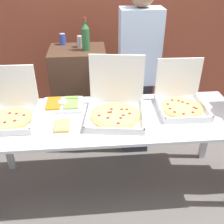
# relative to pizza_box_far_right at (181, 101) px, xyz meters

# --- Properties ---
(ground_plane) EXTENTS (16.00, 16.00, 0.00)m
(ground_plane) POSITION_rel_pizza_box_far_right_xyz_m (-0.63, -0.10, -0.90)
(ground_plane) COLOR slate
(brick_wall_behind) EXTENTS (10.00, 0.06, 2.80)m
(brick_wall_behind) POSITION_rel_pizza_box_far_right_xyz_m (-0.63, 1.60, 0.50)
(brick_wall_behind) COLOR brown
(brick_wall_behind) RESTS_ON ground_plane
(buffet_table) EXTENTS (2.24, 0.78, 0.83)m
(buffet_table) POSITION_rel_pizza_box_far_right_xyz_m (-0.63, -0.10, -0.17)
(buffet_table) COLOR silver
(buffet_table) RESTS_ON ground_plane
(pizza_box_far_right) EXTENTS (0.42, 0.44, 0.41)m
(pizza_box_far_right) POSITION_rel_pizza_box_far_right_xyz_m (0.00, 0.00, 0.00)
(pizza_box_far_right) COLOR white
(pizza_box_far_right) RESTS_ON buffet_table
(pizza_box_far_left) EXTENTS (0.42, 0.44, 0.42)m
(pizza_box_far_left) POSITION_rel_pizza_box_far_right_xyz_m (-1.48, -0.05, 0.00)
(pizza_box_far_left) COLOR white
(pizza_box_far_left) RESTS_ON buffet_table
(pizza_box_near_left) EXTENTS (0.54, 0.56, 0.48)m
(pizza_box_near_left) POSITION_rel_pizza_box_far_right_xyz_m (-0.59, -0.06, 0.01)
(pizza_box_near_left) COLOR white
(pizza_box_near_left) RESTS_ON buffet_table
(paper_plate_front_center) EXTENTS (0.23, 0.23, 0.03)m
(paper_plate_front_center) POSITION_rel_pizza_box_far_right_xyz_m (-1.04, -0.23, -0.06)
(paper_plate_front_center) COLOR white
(paper_plate_front_center) RESTS_ON buffet_table
(veggie_tray) EXTENTS (0.36, 0.28, 0.05)m
(veggie_tray) POSITION_rel_pizza_box_far_right_xyz_m (-1.06, 0.11, -0.05)
(veggie_tray) COLOR white
(veggie_tray) RESTS_ON buffet_table
(sideboard_podium) EXTENTS (0.61, 0.49, 1.13)m
(sideboard_podium) POSITION_rel_pizza_box_far_right_xyz_m (-0.93, 0.81, -0.33)
(sideboard_podium) COLOR #4C3323
(sideboard_podium) RESTS_ON ground_plane
(soda_bottle) EXTENTS (0.08, 0.08, 0.34)m
(soda_bottle) POSITION_rel_pizza_box_far_right_xyz_m (-0.83, 0.76, 0.38)
(soda_bottle) COLOR #2D6638
(soda_bottle) RESTS_ON sideboard_podium
(soda_can_silver) EXTENTS (0.07, 0.07, 0.12)m
(soda_can_silver) POSITION_rel_pizza_box_far_right_xyz_m (-0.90, 0.88, 0.30)
(soda_can_silver) COLOR silver
(soda_can_silver) RESTS_ON sideboard_podium
(soda_can_colored) EXTENTS (0.07, 0.07, 0.12)m
(soda_can_colored) POSITION_rel_pizza_box_far_right_xyz_m (-1.09, 0.98, 0.30)
(soda_can_colored) COLOR #334CB2
(soda_can_colored) RESTS_ON sideboard_podium
(person_guest_cap) EXTENTS (0.40, 0.22, 1.82)m
(person_guest_cap) POSITION_rel_pizza_box_far_right_xyz_m (-0.31, 0.48, 0.06)
(person_guest_cap) COLOR #2D2D38
(person_guest_cap) RESTS_ON ground_plane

